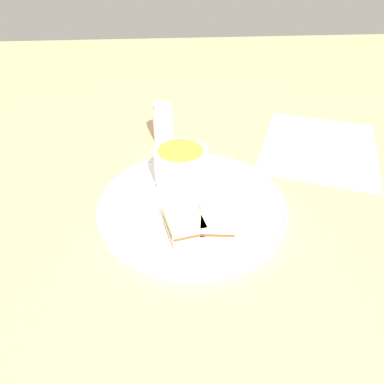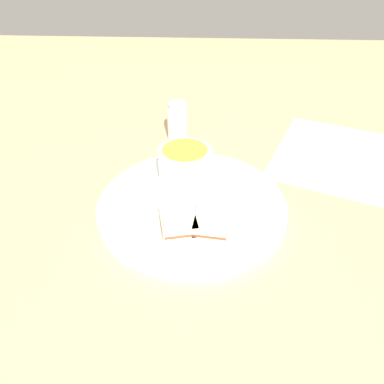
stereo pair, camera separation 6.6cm
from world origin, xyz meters
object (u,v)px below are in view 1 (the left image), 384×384
spoon (136,206)px  salt_shaker (163,123)px  sandwich_half_near (184,223)px  soup_bowl (181,166)px  sandwich_half_far (218,221)px

spoon → salt_shaker: size_ratio=1.31×
spoon → sandwich_half_near: (-0.08, 0.06, 0.01)m
sandwich_half_near → soup_bowl: bearing=-91.0°
sandwich_half_near → salt_shaker: 0.34m
sandwich_half_near → salt_shaker: size_ratio=0.90×
soup_bowl → spoon: 0.12m
sandwich_half_near → salt_shaker: bearing=-85.1°
spoon → sandwich_half_far: sandwich_half_far is taller
sandwich_half_far → salt_shaker: size_ratio=0.86×
soup_bowl → salt_shaker: (0.03, -0.20, -0.01)m
sandwich_half_far → spoon: bearing=-25.1°
spoon → sandwich_half_far: (-0.13, 0.06, 0.01)m
spoon → sandwich_half_near: 0.10m
spoon → sandwich_half_near: sandwich_half_near is taller
spoon → sandwich_half_far: bearing=88.5°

